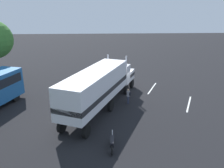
{
  "coord_description": "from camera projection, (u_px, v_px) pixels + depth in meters",
  "views": [
    {
      "loc": [
        -26.3,
        2.91,
        9.84
      ],
      "look_at": [
        -1.98,
        1.65,
        1.6
      ],
      "focal_mm": 37.53,
      "sensor_mm": 36.0,
      "label": 1
    }
  ],
  "objects": [
    {
      "name": "ground_plane",
      "position": [
        125.0,
        91.0,
        28.17
      ],
      "size": [
        120.0,
        120.0,
        0.0
      ],
      "primitive_type": "plane",
      "color": "black"
    },
    {
      "name": "person_bystander",
      "position": [
        128.0,
        96.0,
        24.34
      ],
      "size": [
        0.39,
        0.48,
        1.63
      ],
      "color": "#2D3347",
      "rests_on": "ground_plane"
    },
    {
      "name": "lane_stripe_mid",
      "position": [
        189.0,
        104.0,
        24.52
      ],
      "size": [
        4.05,
        2.02,
        0.01
      ],
      "primitive_type": "cube",
      "rotation": [
        0.0,
        0.0,
        -0.44
      ],
      "color": "silver",
      "rests_on": "ground_plane"
    },
    {
      "name": "motorcycle",
      "position": [
        112.0,
        143.0,
        16.75
      ],
      "size": [
        2.11,
        0.32,
        1.12
      ],
      "color": "black",
      "rests_on": "ground_plane"
    },
    {
      "name": "lane_stripe_near",
      "position": [
        152.0,
        88.0,
        29.11
      ],
      "size": [
        4.06,
        2.0,
        0.01
      ],
      "primitive_type": "cube",
      "rotation": [
        0.0,
        0.0,
        -0.44
      ],
      "color": "silver",
      "rests_on": "ground_plane"
    },
    {
      "name": "semi_truck",
      "position": [
        100.0,
        85.0,
        22.64
      ],
      "size": [
        13.94,
        8.08,
        4.5
      ],
      "color": "white",
      "rests_on": "ground_plane"
    }
  ]
}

